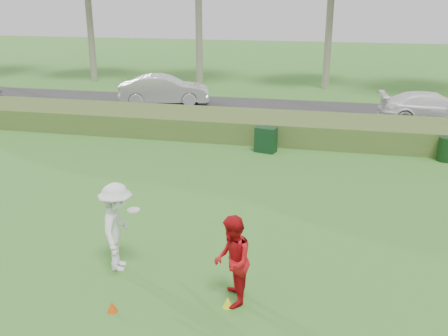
% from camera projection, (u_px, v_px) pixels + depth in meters
% --- Properties ---
extents(ground, '(120.00, 120.00, 0.00)m').
position_uv_depth(ground, '(180.00, 291.00, 10.17)').
color(ground, '#327527').
rests_on(ground, ground).
extents(reed_strip, '(80.00, 3.00, 0.90)m').
position_uv_depth(reed_strip, '(266.00, 127.00, 21.07)').
color(reed_strip, '#456127').
rests_on(reed_strip, ground).
extents(park_road, '(80.00, 6.00, 0.06)m').
position_uv_depth(park_road, '(280.00, 111.00, 25.81)').
color(park_road, '#2D2D2D').
rests_on(park_road, ground).
extents(player_white, '(1.04, 1.41, 1.98)m').
position_uv_depth(player_white, '(117.00, 227.00, 10.70)').
color(player_white, white).
rests_on(player_white, ground).
extents(player_red, '(0.87, 1.02, 1.82)m').
position_uv_depth(player_red, '(232.00, 261.00, 9.48)').
color(player_red, red).
rests_on(player_red, ground).
extents(cone_orange, '(0.20, 0.20, 0.22)m').
position_uv_depth(cone_orange, '(112.00, 307.00, 9.45)').
color(cone_orange, '#EB4A0C').
rests_on(cone_orange, ground).
extents(cone_yellow, '(0.20, 0.20, 0.22)m').
position_uv_depth(cone_yellow, '(228.00, 302.00, 9.59)').
color(cone_yellow, yellow).
rests_on(cone_yellow, ground).
extents(utility_cabinet, '(0.86, 0.65, 0.97)m').
position_uv_depth(utility_cabinet, '(266.00, 140.00, 19.05)').
color(utility_cabinet, '#11331A').
rests_on(utility_cabinet, ground).
extents(trash_bin, '(0.60, 0.60, 0.89)m').
position_uv_depth(trash_bin, '(446.00, 149.00, 18.02)').
color(trash_bin, black).
rests_on(trash_bin, ground).
extents(car_mid, '(5.08, 2.88, 1.58)m').
position_uv_depth(car_mid, '(164.00, 90.00, 27.11)').
color(car_mid, white).
rests_on(car_mid, park_road).
extents(car_right, '(4.96, 2.37, 1.39)m').
position_uv_depth(car_right, '(432.00, 108.00, 23.23)').
color(car_right, white).
rests_on(car_right, park_road).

